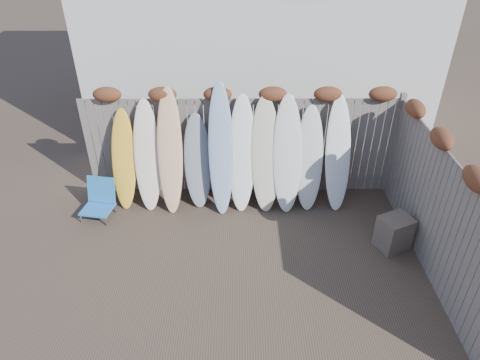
{
  "coord_description": "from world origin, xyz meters",
  "views": [
    {
      "loc": [
        -0.03,
        -4.98,
        5.0
      ],
      "look_at": [
        0.0,
        1.2,
        1.0
      ],
      "focal_mm": 32.0,
      "sensor_mm": 36.0,
      "label": 1
    }
  ],
  "objects_px": {
    "beach_chair": "(99,199)",
    "lattice_panel": "(417,192)",
    "surfboard_0": "(124,160)",
    "wooden_crate": "(394,233)"
  },
  "relations": [
    {
      "from": "wooden_crate",
      "to": "lattice_panel",
      "type": "bearing_deg",
      "value": 48.16
    },
    {
      "from": "beach_chair",
      "to": "wooden_crate",
      "type": "bearing_deg",
      "value": -10.22
    },
    {
      "from": "beach_chair",
      "to": "surfboard_0",
      "type": "relative_size",
      "value": 0.37
    },
    {
      "from": "lattice_panel",
      "to": "surfboard_0",
      "type": "distance_m",
      "value": 5.35
    },
    {
      "from": "beach_chair",
      "to": "lattice_panel",
      "type": "height_order",
      "value": "lattice_panel"
    },
    {
      "from": "lattice_panel",
      "to": "surfboard_0",
      "type": "xyz_separation_m",
      "value": [
        -5.27,
        0.86,
        0.17
      ]
    },
    {
      "from": "wooden_crate",
      "to": "surfboard_0",
      "type": "bearing_deg",
      "value": 164.02
    },
    {
      "from": "beach_chair",
      "to": "lattice_panel",
      "type": "bearing_deg",
      "value": -4.32
    },
    {
      "from": "lattice_panel",
      "to": "surfboard_0",
      "type": "height_order",
      "value": "surfboard_0"
    },
    {
      "from": "beach_chair",
      "to": "lattice_panel",
      "type": "relative_size",
      "value": 0.47
    }
  ]
}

